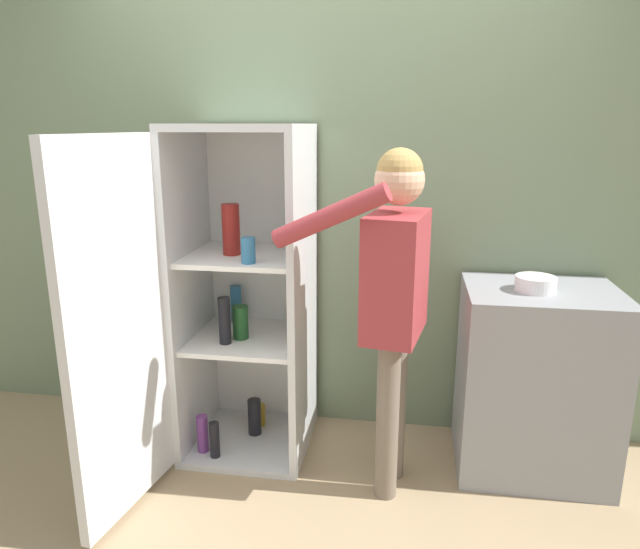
# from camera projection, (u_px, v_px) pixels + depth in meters

# --- Properties ---
(ground_plane) EXTENTS (12.00, 12.00, 0.00)m
(ground_plane) POSITION_uv_depth(u_px,v_px,m) (288.00, 527.00, 2.42)
(ground_plane) COLOR tan
(wall_back) EXTENTS (7.00, 0.06, 2.55)m
(wall_back) POSITION_uv_depth(u_px,v_px,m) (324.00, 198.00, 3.03)
(wall_back) COLOR gray
(wall_back) RESTS_ON ground_plane
(refrigerator) EXTENTS (0.75, 1.22, 1.66)m
(refrigerator) POSITION_uv_depth(u_px,v_px,m) (225.00, 301.00, 2.79)
(refrigerator) COLOR silver
(refrigerator) RESTS_ON ground_plane
(person) EXTENTS (0.66, 0.52, 1.57)m
(person) POSITION_uv_depth(u_px,v_px,m) (394.00, 282.00, 2.46)
(person) COLOR #726656
(person) RESTS_ON ground_plane
(counter) EXTENTS (0.70, 0.56, 0.92)m
(counter) POSITION_uv_depth(u_px,v_px,m) (535.00, 380.00, 2.76)
(counter) COLOR gray
(counter) RESTS_ON ground_plane
(bowl) EXTENTS (0.18, 0.18, 0.07)m
(bowl) POSITION_uv_depth(u_px,v_px,m) (536.00, 284.00, 2.61)
(bowl) COLOR white
(bowl) RESTS_ON counter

